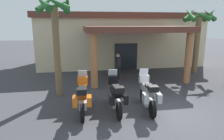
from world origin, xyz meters
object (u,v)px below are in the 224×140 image
(motorcycle_orange, at_px, (83,97))
(motorcycle_black, at_px, (116,95))
(motel_building, at_px, (119,39))
(palm_tree_near_portico, at_px, (198,26))
(motorcycle_silver, at_px, (148,94))
(palm_tree_roadside, at_px, (55,23))
(pedestrian, at_px, (118,65))

(motorcycle_orange, relative_size, motorcycle_black, 1.00)
(motel_building, xyz_separation_m, palm_tree_near_portico, (5.03, -4.17, 1.16))
(motorcycle_silver, height_order, palm_tree_roadside, palm_tree_roadside)
(motel_building, bearing_deg, motorcycle_black, -102.60)
(motorcycle_black, distance_m, pedestrian, 4.83)
(motorcycle_orange, distance_m, palm_tree_roadside, 3.94)
(pedestrian, distance_m, palm_tree_roadside, 4.95)
(motorcycle_black, relative_size, palm_tree_near_portico, 0.46)
(motorcycle_silver, relative_size, palm_tree_roadside, 0.44)
(motorcycle_orange, relative_size, palm_tree_roadside, 0.44)
(motorcycle_black, xyz_separation_m, pedestrian, (0.89, 4.74, 0.30))
(motel_building, distance_m, palm_tree_roadside, 9.08)
(palm_tree_near_portico, bearing_deg, motorcycle_orange, -144.38)
(motorcycle_orange, bearing_deg, motorcycle_black, -88.93)
(motorcycle_silver, relative_size, palm_tree_near_portico, 0.46)
(pedestrian, distance_m, palm_tree_near_portico, 6.66)
(motorcycle_orange, xyz_separation_m, palm_tree_near_portico, (8.32, 5.96, 2.74))
(palm_tree_roadside, height_order, palm_tree_near_portico, palm_tree_roadside)
(motorcycle_silver, xyz_separation_m, palm_tree_roadside, (-3.94, 2.42, 2.91))
(motorcycle_orange, bearing_deg, pedestrian, -24.32)
(palm_tree_near_portico, bearing_deg, pedestrian, -168.58)
(motel_building, xyz_separation_m, motorcycle_black, (-1.93, -10.13, -1.58))
(motorcycle_black, bearing_deg, palm_tree_roadside, 46.75)
(motorcycle_black, distance_m, palm_tree_roadside, 4.55)
(pedestrian, bearing_deg, palm_tree_near_portico, -110.00)
(palm_tree_roadside, bearing_deg, motel_building, 59.84)
(motel_building, height_order, motorcycle_orange, motel_building)
(motorcycle_silver, height_order, palm_tree_near_portico, palm_tree_near_portico)
(palm_tree_near_portico, bearing_deg, motorcycle_black, -139.41)
(motel_building, distance_m, pedestrian, 5.64)
(motorcycle_black, relative_size, motorcycle_silver, 1.00)
(motorcycle_orange, distance_m, motorcycle_silver, 2.73)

